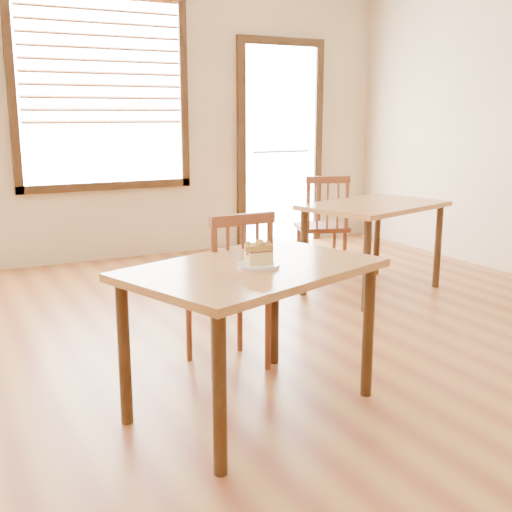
{
  "coord_description": "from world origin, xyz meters",
  "views": [
    {
      "loc": [
        -1.31,
        -2.46,
        1.48
      ],
      "look_at": [
        0.08,
        0.25,
        0.8
      ],
      "focal_mm": 45.0,
      "sensor_mm": 36.0,
      "label": 1
    }
  ],
  "objects_px": {
    "plate": "(259,265)",
    "cake_slice": "(259,253)",
    "cafe_table_main": "(252,285)",
    "cafe_chair_main": "(231,289)",
    "cafe_table_second": "(374,215)",
    "cafe_chair_second": "(323,226)"
  },
  "relations": [
    {
      "from": "plate",
      "to": "cake_slice",
      "type": "bearing_deg",
      "value": -158.71
    },
    {
      "from": "cafe_table_main",
      "to": "cafe_chair_main",
      "type": "distance_m",
      "value": 0.58
    },
    {
      "from": "plate",
      "to": "cake_slice",
      "type": "distance_m",
      "value": 0.06
    },
    {
      "from": "cafe_chair_main",
      "to": "cafe_table_second",
      "type": "height_order",
      "value": "cafe_chair_main"
    },
    {
      "from": "cafe_chair_second",
      "to": "plate",
      "type": "bearing_deg",
      "value": 68.91
    },
    {
      "from": "cafe_table_main",
      "to": "cake_slice",
      "type": "relative_size",
      "value": 10.19
    },
    {
      "from": "plate",
      "to": "cake_slice",
      "type": "relative_size",
      "value": 1.46
    },
    {
      "from": "cafe_table_main",
      "to": "cake_slice",
      "type": "height_order",
      "value": "cake_slice"
    },
    {
      "from": "cafe_chair_main",
      "to": "cake_slice",
      "type": "height_order",
      "value": "cafe_chair_main"
    },
    {
      "from": "cake_slice",
      "to": "cafe_chair_main",
      "type": "bearing_deg",
      "value": 87.5
    },
    {
      "from": "cafe_table_main",
      "to": "cafe_chair_main",
      "type": "bearing_deg",
      "value": 56.92
    },
    {
      "from": "cafe_table_second",
      "to": "cake_slice",
      "type": "xyz_separation_m",
      "value": [
        -1.88,
        -1.56,
        0.17
      ]
    },
    {
      "from": "cafe_table_main",
      "to": "plate",
      "type": "height_order",
      "value": "plate"
    },
    {
      "from": "cafe_table_second",
      "to": "plate",
      "type": "height_order",
      "value": "plate"
    },
    {
      "from": "cafe_chair_main",
      "to": "cafe_chair_second",
      "type": "distance_m",
      "value": 2.28
    },
    {
      "from": "cafe_table_main",
      "to": "cake_slice",
      "type": "distance_m",
      "value": 0.17
    },
    {
      "from": "cafe_table_main",
      "to": "cafe_table_second",
      "type": "height_order",
      "value": "same"
    },
    {
      "from": "cafe_table_second",
      "to": "cafe_chair_second",
      "type": "xyz_separation_m",
      "value": [
        -0.12,
        0.59,
        -0.17
      ]
    },
    {
      "from": "cake_slice",
      "to": "plate",
      "type": "bearing_deg",
      "value": 30.12
    },
    {
      "from": "cafe_chair_main",
      "to": "cafe_table_second",
      "type": "relative_size",
      "value": 0.71
    },
    {
      "from": "cafe_table_main",
      "to": "cake_slice",
      "type": "xyz_separation_m",
      "value": [
        0.02,
        -0.04,
        0.17
      ]
    },
    {
      "from": "cafe_table_main",
      "to": "cafe_table_second",
      "type": "xyz_separation_m",
      "value": [
        1.9,
        1.52,
        -0.01
      ]
    }
  ]
}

